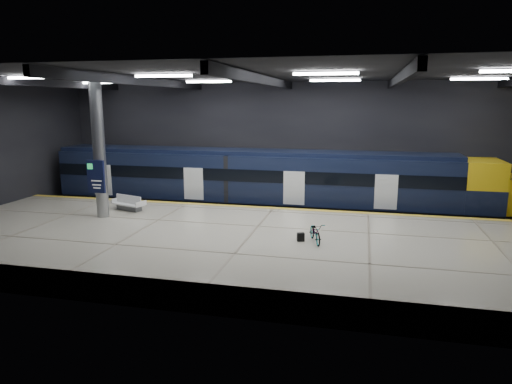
% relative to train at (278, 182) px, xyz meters
% --- Properties ---
extents(ground, '(30.00, 30.00, 0.00)m').
position_rel_train_xyz_m(ground, '(0.30, -5.50, -2.06)').
color(ground, black).
rests_on(ground, ground).
extents(room_shell, '(30.10, 16.10, 8.05)m').
position_rel_train_xyz_m(room_shell, '(0.29, -5.49, 3.66)').
color(room_shell, black).
rests_on(room_shell, ground).
extents(platform, '(30.00, 11.00, 1.10)m').
position_rel_train_xyz_m(platform, '(0.30, -8.00, -1.51)').
color(platform, beige).
rests_on(platform, ground).
extents(safety_strip, '(30.00, 0.40, 0.01)m').
position_rel_train_xyz_m(safety_strip, '(0.30, -2.75, -0.95)').
color(safety_strip, gold).
rests_on(safety_strip, platform).
extents(rails, '(30.00, 1.52, 0.16)m').
position_rel_train_xyz_m(rails, '(0.30, 0.00, -1.98)').
color(rails, gray).
rests_on(rails, ground).
extents(train, '(29.40, 2.84, 3.79)m').
position_rel_train_xyz_m(train, '(0.00, 0.00, 0.00)').
color(train, black).
rests_on(train, ground).
extents(bench, '(1.99, 1.30, 0.81)m').
position_rel_train_xyz_m(bench, '(-7.09, -4.99, -0.67)').
color(bench, '#595B60').
rests_on(bench, platform).
extents(bicycle, '(1.06, 1.70, 0.84)m').
position_rel_train_xyz_m(bicycle, '(3.14, -8.36, -0.54)').
color(bicycle, '#99999E').
rests_on(bicycle, platform).
extents(pannier_bag, '(0.34, 0.27, 0.35)m').
position_rel_train_xyz_m(pannier_bag, '(2.54, -8.36, -0.78)').
color(pannier_bag, black).
rests_on(pannier_bag, platform).
extents(info_column, '(0.90, 0.78, 6.90)m').
position_rel_train_xyz_m(info_column, '(-7.70, -6.52, 2.40)').
color(info_column, '#9EA0A5').
rests_on(info_column, platform).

